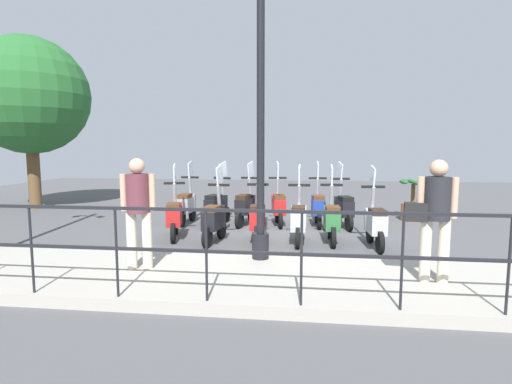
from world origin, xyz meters
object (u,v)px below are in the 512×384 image
object	(u,v)px
scooter_near_2	(298,219)
scooter_far_1	(318,206)
pedestrian_distant	(138,205)
scooter_near_1	(332,219)
scooter_far_3	(246,206)
scooter_near_4	(214,219)
scooter_near_0	(375,223)
pedestrian_with_bag	(435,211)
scooter_near_3	(257,218)
scooter_far_0	(344,207)
potted_palm	(413,203)
scooter_far_4	(217,206)
scooter_far_2	(279,206)
lamp_post_near	(261,126)
tree_large	(29,96)
scooter_far_5	(187,204)
scooter_near_5	(174,216)

from	to	relation	value
scooter_near_2	scooter_far_1	bearing A→B (deg)	-13.18
pedestrian_distant	scooter_far_1	size ratio (longest dim) A/B	1.03
scooter_near_1	scooter_far_3	world-z (taller)	same
scooter_near_2	scooter_near_4	size ratio (longest dim) A/B	1.00
scooter_near_0	scooter_near_4	size ratio (longest dim) A/B	1.00
pedestrian_with_bag	scooter_near_4	xyz separation A→B (m)	(2.32, 3.41, -0.60)
scooter_near_0	scooter_near_3	size ratio (longest dim) A/B	1.00
pedestrian_with_bag	scooter_far_0	xyz separation A→B (m)	(4.13, 0.74, -0.60)
scooter_near_3	potted_palm	bearing A→B (deg)	-57.13
scooter_near_0	scooter_far_4	size ratio (longest dim) A/B	1.00
scooter_far_2	scooter_far_3	world-z (taller)	same
pedestrian_with_bag	scooter_far_2	distance (m)	4.85
pedestrian_with_bag	scooter_far_2	size ratio (longest dim) A/B	1.03
pedestrian_distant	potted_palm	xyz separation A→B (m)	(5.21, -5.11, -0.63)
lamp_post_near	scooter_near_4	size ratio (longest dim) A/B	2.99
scooter_near_1	tree_large	bearing A→B (deg)	68.15
scooter_near_1	scooter_far_5	distance (m)	3.76
potted_palm	scooter_near_5	distance (m)	6.07
scooter_near_2	scooter_far_3	distance (m)	2.13
potted_palm	scooter_far_1	world-z (taller)	scooter_far_1
scooter_near_0	scooter_far_2	world-z (taller)	same
scooter_far_3	scooter_far_4	distance (m)	0.70
tree_large	scooter_near_3	size ratio (longest dim) A/B	3.35
scooter_far_1	scooter_far_2	xyz separation A→B (m)	(-0.02, 0.94, 0.00)
scooter_near_1	scooter_near_5	size ratio (longest dim) A/B	1.00
scooter_near_2	scooter_far_3	xyz separation A→B (m)	(1.69, 1.29, 0.00)
pedestrian_distant	scooter_near_5	world-z (taller)	pedestrian_distant
scooter_near_0	scooter_near_2	bearing A→B (deg)	80.14
scooter_near_0	scooter_near_1	bearing A→B (deg)	66.55
scooter_far_2	lamp_post_near	bearing A→B (deg)	169.36
scooter_far_5	scooter_near_3	bearing A→B (deg)	-129.19
scooter_far_1	pedestrian_with_bag	bearing A→B (deg)	-165.34
scooter_near_1	scooter_near_3	xyz separation A→B (m)	(-0.09, 1.47, 0.00)
potted_palm	scooter_far_2	xyz separation A→B (m)	(-1.04, 3.38, 0.04)
scooter_far_2	scooter_far_3	size ratio (longest dim) A/B	1.00
potted_palm	scooter_far_4	size ratio (longest dim) A/B	0.69
scooter_near_4	scooter_far_4	size ratio (longest dim) A/B	1.00
scooter_near_2	tree_large	bearing A→B (deg)	67.07
potted_palm	scooter_near_3	bearing A→B (deg)	127.10
potted_palm	scooter_far_3	bearing A→B (deg)	105.15
scooter_near_2	pedestrian_with_bag	bearing A→B (deg)	-143.89
pedestrian_with_bag	potted_palm	size ratio (longest dim) A/B	1.50
scooter_near_5	scooter_far_3	bearing A→B (deg)	-53.02
scooter_near_3	scooter_far_2	distance (m)	1.78
pedestrian_with_bag	scooter_far_3	bearing A→B (deg)	42.19
scooter_near_0	scooter_far_4	distance (m)	3.84
pedestrian_distant	scooter_near_2	size ratio (longest dim) A/B	1.03
pedestrian_with_bag	scooter_far_3	distance (m)	5.20
scooter_near_3	scooter_near_5	xyz separation A→B (m)	(0.09, 1.74, 0.00)
scooter_far_0	scooter_far_3	world-z (taller)	same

